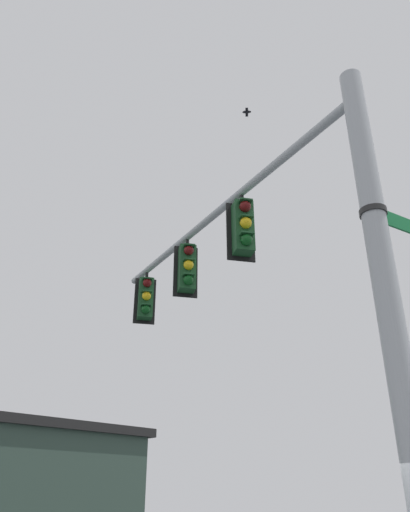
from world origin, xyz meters
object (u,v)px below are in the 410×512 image
Objects in this scene: traffic_light_nearest_pole at (243,227)px; traffic_light_mid_outer at (146,298)px; traffic_light_mid_inner at (187,268)px; bird_flying at (247,112)px; street_name_sign at (385,217)px.

traffic_light_nearest_pole and traffic_light_mid_outer have the same top height.
bird_flying is at bearing 171.51° from traffic_light_mid_inner.
traffic_light_mid_inner is 4.75m from bird_flying.
traffic_light_nearest_pole is 4.93m from bird_flying.
traffic_light_mid_inner is 2.14m from traffic_light_mid_outer.
bird_flying is (0.34, -4.49, 5.69)m from street_name_sign.
street_name_sign is (-1.14, 2.68, -1.18)m from traffic_light_nearest_pole.
bird_flying reaches higher than traffic_light_mid_outer.
bird_flying reaches higher than street_name_sign.
bird_flying is at bearing 133.60° from traffic_light_mid_outer.
bird_flying is (-2.14, 2.25, 4.51)m from traffic_light_mid_outer.
street_name_sign is (-2.49, 6.74, -1.18)m from traffic_light_mid_outer.
traffic_light_mid_inner is 4.17× the size of bird_flying.
traffic_light_mid_inner and traffic_light_mid_outer have the same top height.
street_name_sign is at bearing 94.38° from bird_flying.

